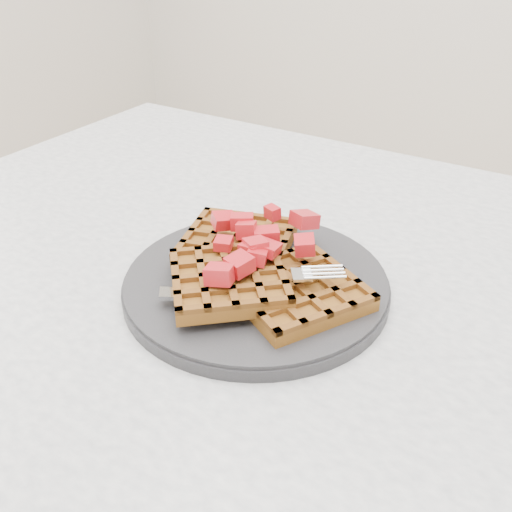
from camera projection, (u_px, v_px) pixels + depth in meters
The scene contains 5 objects.
table at pixel (336, 383), 0.62m from camera, with size 1.20×0.80×0.75m.
plate at pixel (256, 283), 0.57m from camera, with size 0.26×0.26×0.02m, color #252528.
waffles at pixel (254, 269), 0.55m from camera, with size 0.24×0.22×0.03m.
strawberry_pile at pixel (256, 244), 0.54m from camera, with size 0.15×0.15×0.02m, color #A3000A, non-canonical shape.
fork at pixel (266, 293), 0.53m from camera, with size 0.02×0.18×0.02m, color silver, non-canonical shape.
Camera 1 is at (0.17, -0.43, 1.08)m, focal length 40.00 mm.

